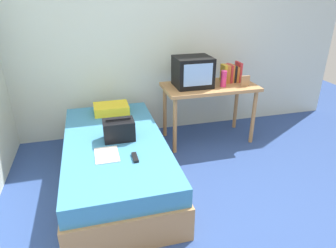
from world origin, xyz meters
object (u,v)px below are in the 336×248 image
picture_frame (245,81)px  tv (193,72)px  water_bottle (224,79)px  magazine (107,155)px  pillow (111,109)px  remote_dark (135,157)px  book_row (231,73)px  bed (116,161)px  desk (209,93)px  handbag (119,130)px

picture_frame → tv: bearing=164.5°
water_bottle → magazine: 1.76m
pillow → remote_dark: (0.10, -1.14, -0.04)m
book_row → picture_frame: book_row is taller
tv → picture_frame: 0.66m
book_row → bed: bearing=-155.1°
tv → book_row: 0.55m
tv → remote_dark: 1.49m
book_row → magazine: size_ratio=0.86×
desk → tv: 0.36m
water_bottle → remote_dark: (-1.26, -0.98, -0.35)m
water_bottle → bed: bearing=-158.3°
remote_dark → handbag: bearing=102.1°
tv → magazine: (-1.14, -0.98, -0.44)m
desk → handbag: bearing=-151.5°
bed → remote_dark: 0.51m
book_row → picture_frame: (0.09, -0.23, -0.05)m
book_row → remote_dark: book_row is taller
water_bottle → picture_frame: 0.27m
picture_frame → handbag: bearing=-162.4°
desk → tv: tv is taller
bed → book_row: (1.58, 0.74, 0.62)m
water_bottle → pillow: size_ratio=0.49×
bed → magazine: bearing=-108.2°
bed → magazine: size_ratio=6.90×
water_bottle → pillow: bearing=173.2°
tv → water_bottle: tv is taller
tv → remote_dark: (-0.91, -1.10, -0.43)m
book_row → tv: bearing=-174.2°
picture_frame → magazine: bearing=-155.6°
desk → remote_dark: desk is taller
pillow → magazine: 1.03m
handbag → magazine: 0.34m
desk → handbag: (-1.22, -0.66, -0.07)m
water_bottle → picture_frame: water_bottle is taller
water_bottle → handbag: bearing=-157.3°
desk → book_row: 0.39m
picture_frame → handbag: size_ratio=0.44×
book_row → pillow: (-1.55, -0.02, -0.32)m
desk → pillow: bearing=176.9°
desk → book_row: (0.32, 0.08, 0.21)m
picture_frame → remote_dark: (-1.53, -0.92, -0.32)m
tv → book_row: bearing=5.8°
picture_frame → magazine: picture_frame is taller
bed → book_row: 1.85m
bed → water_bottle: bearing=21.7°
bed → book_row: book_row is taller
bed → handbag: handbag is taller
bed → tv: tv is taller
water_bottle → desk: bearing=144.9°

